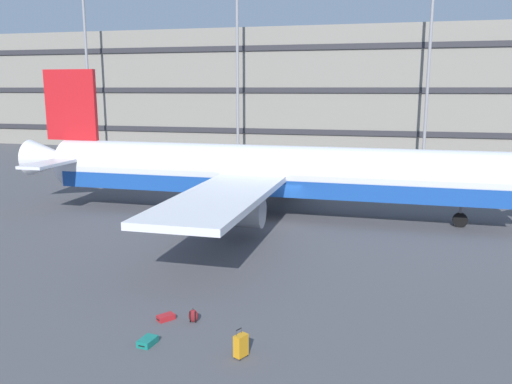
{
  "coord_description": "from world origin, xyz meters",
  "views": [
    {
      "loc": [
        6.36,
        -32.37,
        8.59
      ],
      "look_at": [
        -0.44,
        -4.9,
        3.0
      ],
      "focal_mm": 36.94,
      "sensor_mm": 36.0,
      "label": 1
    }
  ],
  "objects_px": {
    "suitcase_black": "(148,341)",
    "suitcase_large": "(166,317)",
    "airliner": "(268,173)",
    "suitcase_teal": "(241,345)",
    "backpack_red": "(193,316)"
  },
  "relations": [
    {
      "from": "suitcase_black",
      "to": "suitcase_large",
      "type": "bearing_deg",
      "value": 95.38
    },
    {
      "from": "airliner",
      "to": "suitcase_black",
      "type": "bearing_deg",
      "value": -89.59
    },
    {
      "from": "suitcase_teal",
      "to": "suitcase_large",
      "type": "xyz_separation_m",
      "value": [
        -3.5,
        2.03,
        -0.31
      ]
    },
    {
      "from": "suitcase_teal",
      "to": "suitcase_large",
      "type": "height_order",
      "value": "suitcase_teal"
    },
    {
      "from": "airliner",
      "to": "backpack_red",
      "type": "bearing_deg",
      "value": -86.57
    },
    {
      "from": "backpack_red",
      "to": "suitcase_large",
      "type": "bearing_deg",
      "value": -176.21
    },
    {
      "from": "suitcase_black",
      "to": "suitcase_teal",
      "type": "height_order",
      "value": "suitcase_teal"
    },
    {
      "from": "suitcase_teal",
      "to": "airliner",
      "type": "bearing_deg",
      "value": 100.16
    },
    {
      "from": "airliner",
      "to": "suitcase_black",
      "type": "xyz_separation_m",
      "value": [
        0.14,
        -19.22,
        -2.85
      ]
    },
    {
      "from": "suitcase_large",
      "to": "suitcase_teal",
      "type": "bearing_deg",
      "value": -30.05
    },
    {
      "from": "suitcase_black",
      "to": "suitcase_teal",
      "type": "xyz_separation_m",
      "value": [
        3.32,
        -0.06,
        0.3
      ]
    },
    {
      "from": "airliner",
      "to": "suitcase_teal",
      "type": "xyz_separation_m",
      "value": [
        3.45,
        -19.27,
        -2.55
      ]
    },
    {
      "from": "suitcase_large",
      "to": "backpack_red",
      "type": "relative_size",
      "value": 1.31
    },
    {
      "from": "suitcase_large",
      "to": "backpack_red",
      "type": "height_order",
      "value": "backpack_red"
    },
    {
      "from": "suitcase_black",
      "to": "suitcase_large",
      "type": "height_order",
      "value": "suitcase_black"
    }
  ]
}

